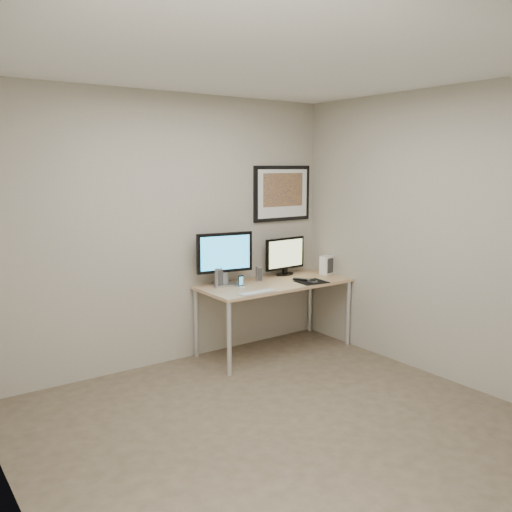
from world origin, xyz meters
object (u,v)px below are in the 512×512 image
object	(u,v)px
monitor_large	(225,256)
speaker_left	(218,277)
framed_art	(282,193)
speaker_right	(259,274)
desk	(275,288)
phone_dock	(241,282)
fan_unit	(326,265)
keyboard	(258,292)
monitor_tv	(285,255)

from	to	relation	value
monitor_large	speaker_left	bearing A→B (deg)	-158.08
framed_art	speaker_right	world-z (taller)	framed_art
desk	speaker_left	size ratio (longest dim) A/B	8.37
framed_art	phone_dock	size ratio (longest dim) A/B	6.10
monitor_large	fan_unit	bearing A→B (deg)	1.52
keyboard	speaker_right	bearing A→B (deg)	52.22
speaker_left	keyboard	size ratio (longest dim) A/B	0.50
monitor_large	desk	bearing A→B (deg)	-9.69
framed_art	speaker_left	size ratio (longest dim) A/B	3.92
phone_dock	fan_unit	world-z (taller)	fan_unit
desk	framed_art	xyz separation A→B (m)	(0.35, 0.33, 0.96)
speaker_right	phone_dock	world-z (taller)	speaker_right
framed_art	monitor_tv	size ratio (longest dim) A/B	1.42
monitor_tv	fan_unit	xyz separation A→B (m)	(0.40, -0.23, -0.12)
monitor_large	keyboard	bearing A→B (deg)	-71.08
framed_art	phone_dock	xyz separation A→B (m)	(-0.77, -0.34, -0.83)
desk	framed_art	size ratio (longest dim) A/B	2.13
speaker_right	monitor_tv	bearing A→B (deg)	28.34
phone_dock	fan_unit	size ratio (longest dim) A/B	0.59
fan_unit	speaker_left	bearing A→B (deg)	160.14
phone_dock	speaker_left	bearing A→B (deg)	140.45
desk	phone_dock	xyz separation A→B (m)	(-0.42, -0.00, 0.13)
speaker_right	keyboard	size ratio (longest dim) A/B	0.42
monitor_tv	monitor_large	bearing A→B (deg)	-178.48
desk	speaker_right	xyz separation A→B (m)	(-0.11, 0.13, 0.15)
speaker_left	phone_dock	size ratio (longest dim) A/B	1.55
desk	keyboard	size ratio (longest dim) A/B	4.14
keyboard	speaker_left	bearing A→B (deg)	109.47
keyboard	monitor_tv	bearing A→B (deg)	34.03
monitor_large	keyboard	distance (m)	0.55
monitor_large	speaker_right	distance (m)	0.44
monitor_tv	phone_dock	size ratio (longest dim) A/B	4.30
framed_art	monitor_large	xyz separation A→B (m)	(-0.85, -0.16, -0.60)
monitor_large	fan_unit	distance (m)	1.25
framed_art	fan_unit	xyz separation A→B (m)	(0.37, -0.33, -0.79)
framed_art	monitor_tv	distance (m)	0.68
framed_art	speaker_left	xyz separation A→B (m)	(-0.94, -0.18, -0.80)
speaker_left	speaker_right	xyz separation A→B (m)	(0.48, -0.02, -0.01)
framed_art	speaker_right	bearing A→B (deg)	-156.32
desk	monitor_large	size ratio (longest dim) A/B	2.74
speaker_right	fan_unit	distance (m)	0.84
desk	speaker_right	size ratio (longest dim) A/B	9.93
phone_dock	monitor_large	bearing A→B (deg)	116.83
speaker_right	phone_dock	distance (m)	0.34
phone_dock	fan_unit	bearing A→B (deg)	4.22
keyboard	fan_unit	xyz separation A→B (m)	(1.14, 0.29, 0.10)
speaker_left	fan_unit	distance (m)	1.32
speaker_left	phone_dock	xyz separation A→B (m)	(0.16, -0.16, -0.03)
speaker_left	phone_dock	distance (m)	0.23
desk	framed_art	distance (m)	1.07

